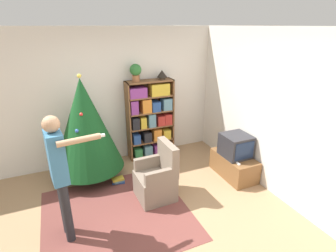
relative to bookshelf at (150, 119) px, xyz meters
name	(u,v)px	position (x,y,z in m)	size (l,w,h in m)	color
ground_plane	(159,226)	(-0.63, -2.06, -0.81)	(14.00, 14.00, 0.00)	#9E7A56
wall_back	(116,97)	(-0.63, 0.23, 0.49)	(8.00, 0.10, 2.60)	silver
wall_right	(286,118)	(1.43, -2.06, 0.49)	(0.10, 8.00, 2.60)	silver
area_rug	(117,214)	(-1.11, -1.58, -0.81)	(2.06, 2.01, 0.01)	brown
bookshelf	(150,119)	(0.00, 0.00, 0.00)	(0.95, 0.30, 1.61)	brown
tv_stand	(234,165)	(1.12, -1.37, -0.61)	(0.48, 0.89, 0.41)	brown
television	(236,146)	(1.12, -1.37, -0.20)	(0.47, 0.48, 0.40)	#28282D
game_remote	(238,163)	(0.98, -1.63, -0.39)	(0.04, 0.12, 0.02)	white
christmas_tree	(85,125)	(-1.31, -0.38, 0.21)	(1.22, 1.22, 1.89)	#4C3323
armchair	(157,179)	(-0.40, -1.41, -0.49)	(0.59, 0.58, 0.92)	#7A6B5B
standing_person	(60,170)	(-1.77, -1.74, 0.19)	(0.67, 0.47, 1.68)	#232328
potted_plant	(136,71)	(-0.26, 0.01, 0.99)	(0.22, 0.22, 0.33)	#935B38
table_lamp	(162,74)	(0.27, 0.01, 0.90)	(0.20, 0.20, 0.18)	#473828
book_pile_near_tree	(118,180)	(-0.90, -0.78, -0.76)	(0.24, 0.16, 0.10)	#284C93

